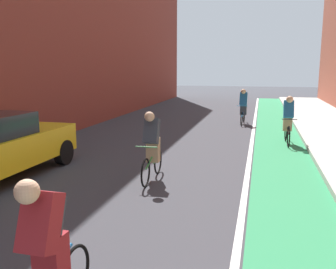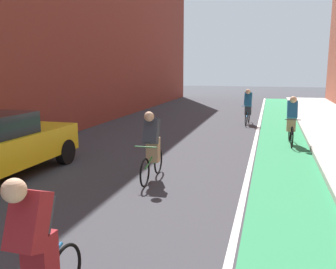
{
  "view_description": "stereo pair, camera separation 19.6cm",
  "coord_description": "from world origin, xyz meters",
  "views": [
    {
      "loc": [
        2.72,
        3.05,
        2.53
      ],
      "look_at": [
        0.69,
        11.13,
        1.02
      ],
      "focal_mm": 39.54,
      "sensor_mm": 36.0,
      "label": 1
    },
    {
      "loc": [
        2.91,
        3.1,
        2.53
      ],
      "look_at": [
        0.69,
        11.13,
        1.02
      ],
      "focal_mm": 39.54,
      "sensor_mm": 36.0,
      "label": 2
    }
  ],
  "objects": [
    {
      "name": "ground_plane",
      "position": [
        0.0,
        14.46,
        0.0
      ],
      "size": [
        81.24,
        81.24,
        0.0
      ],
      "primitive_type": "plane",
      "color": "#38383D"
    },
    {
      "name": "bike_lane_paint",
      "position": [
        3.38,
        16.46,
        0.0
      ],
      "size": [
        1.6,
        36.93,
        0.0
      ],
      "primitive_type": "cube",
      "color": "#2D8451",
      "rests_on": "ground"
    },
    {
      "name": "lane_divider_stripe",
      "position": [
        2.48,
        16.46,
        0.0
      ],
      "size": [
        0.12,
        36.93,
        0.0
      ],
      "primitive_type": "cube",
      "color": "white",
      "rests_on": "ground"
    },
    {
      "name": "cyclist_lead",
      "position": [
        0.81,
        5.89,
        0.84
      ],
      "size": [
        0.48,
        1.68,
        1.59
      ],
      "color": "black",
      "rests_on": "ground"
    },
    {
      "name": "cyclist_mid",
      "position": [
        0.38,
        10.87,
        0.81
      ],
      "size": [
        0.48,
        1.68,
        1.59
      ],
      "color": "black",
      "rests_on": "ground"
    },
    {
      "name": "cyclist_trailing",
      "position": [
        3.63,
        15.85,
        0.81
      ],
      "size": [
        0.48,
        1.74,
        1.63
      ],
      "color": "black",
      "rests_on": "ground"
    },
    {
      "name": "cyclist_far",
      "position": [
        1.97,
        20.05,
        0.81
      ],
      "size": [
        0.48,
        1.69,
        1.6
      ],
      "color": "black",
      "rests_on": "ground"
    }
  ]
}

